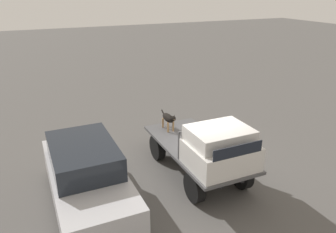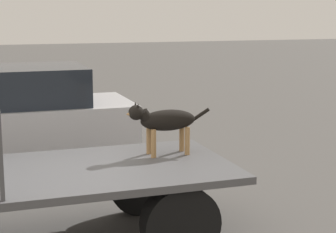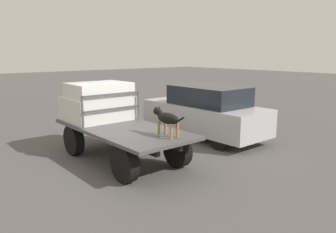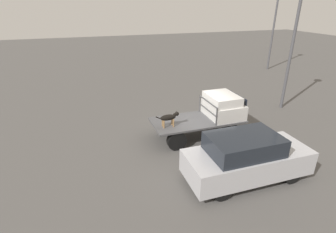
% 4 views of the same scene
% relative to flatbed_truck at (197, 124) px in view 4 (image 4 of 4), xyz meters
% --- Properties ---
extents(ground_plane, '(80.00, 80.00, 0.00)m').
position_rel_flatbed_truck_xyz_m(ground_plane, '(0.00, 0.00, -0.62)').
color(ground_plane, '#514F4C').
extents(flatbed_truck, '(4.04, 1.81, 0.87)m').
position_rel_flatbed_truck_xyz_m(flatbed_truck, '(0.00, 0.00, 0.00)').
color(flatbed_truck, black).
rests_on(flatbed_truck, ground).
extents(truck_cab, '(1.44, 1.69, 1.03)m').
position_rel_flatbed_truck_xyz_m(truck_cab, '(1.22, 0.00, 0.74)').
color(truck_cab, silver).
rests_on(truck_cab, flatbed_truck).
extents(truck_headboard, '(0.04, 1.69, 0.80)m').
position_rel_flatbed_truck_xyz_m(truck_headboard, '(0.47, 0.00, 0.78)').
color(truck_headboard, '#4C4C4F').
rests_on(truck_headboard, flatbed_truck).
extents(dog, '(1.03, 0.25, 0.65)m').
position_rel_flatbed_truck_xyz_m(dog, '(-1.41, -0.27, 0.66)').
color(dog, '#9E7547').
rests_on(dog, flatbed_truck).
extents(parked_sedan, '(4.25, 1.71, 1.67)m').
position_rel_flatbed_truck_xyz_m(parked_sedan, '(0.29, -3.31, 0.22)').
color(parked_sedan, black).
rests_on(parked_sedan, ground).
extents(light_pole_near, '(0.54, 0.54, 6.89)m').
position_rel_flatbed_truck_xyz_m(light_pole_near, '(6.15, 1.77, 4.27)').
color(light_pole_near, '#4C4C51').
rests_on(light_pole_near, ground).
extents(light_pole_far, '(0.55, 0.55, 8.28)m').
position_rel_flatbed_truck_xyz_m(light_pole_far, '(11.54, 9.98, 5.17)').
color(light_pole_far, '#4C4C51').
rests_on(light_pole_far, ground).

